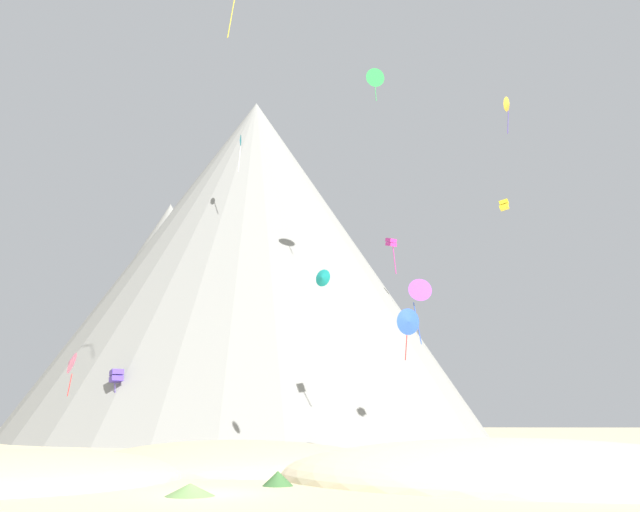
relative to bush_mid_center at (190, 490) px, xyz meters
The scene contains 19 objects.
ground_plane 1.00m from the bush_mid_center, 56.03° to the left, with size 400.00×400.00×0.00m, color beige.
dune_foreground_left 16.12m from the bush_mid_center, 27.83° to the left, with size 24.34×17.43×4.01m, color beige.
dune_foreground_right 13.19m from the bush_mid_center, 143.28° to the left, with size 20.61×16.53×2.76m, color #CCBA8E.
dune_midground 19.62m from the bush_mid_center, 93.81° to the left, with size 24.92×18.91×3.01m, color #CCBA8E.
bush_mid_center is the anchor object (origin of this frame).
bush_near_right 12.63m from the bush_mid_center, 63.72° to the left, with size 1.93×1.93×1.01m, color #477238.
bush_near_left 5.24m from the bush_mid_center, 55.28° to the left, with size 1.40×1.40×0.66m, color #386633.
bush_scatter_east 16.99m from the bush_mid_center, ahead, with size 1.92×1.92×0.64m, color #386633.
rock_massif 80.09m from the bush_mid_center, 98.80° to the left, with size 78.25×78.25×52.93m.
kite_magenta_mid 42.29m from the bush_mid_center, 74.46° to the left, with size 1.12×1.13×3.53m.
kite_rainbow_low 37.71m from the bush_mid_center, 119.52° to the left, with size 1.25×2.05×3.86m.
kite_blue_low 32.05m from the bush_mid_center, 68.88° to the left, with size 2.08×1.39×4.18m.
kite_green_high 62.54m from the bush_mid_center, 78.69° to the left, with size 2.27×1.14×4.02m.
kite_gold_high 72.18m from the bush_mid_center, 64.11° to the left, with size 1.59×1.89×4.88m.
kite_teal_mid 35.79m from the bush_mid_center, 83.36° to the left, with size 1.50×1.16×1.57m.
kite_indigo_low 52.26m from the bush_mid_center, 112.00° to the left, with size 1.80×1.82×5.14m.
kite_violet_low 36.71m from the bush_mid_center, 68.99° to the left, with size 2.09×0.74×5.73m.
kite_cyan_high 70.27m from the bush_mid_center, 98.06° to the left, with size 0.61×1.55×5.22m.
kite_yellow_mid 44.35m from the bush_mid_center, 58.61° to the left, with size 1.04×1.01×0.93m.
Camera 1 is at (5.87, -29.36, 2.98)m, focal length 39.55 mm.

